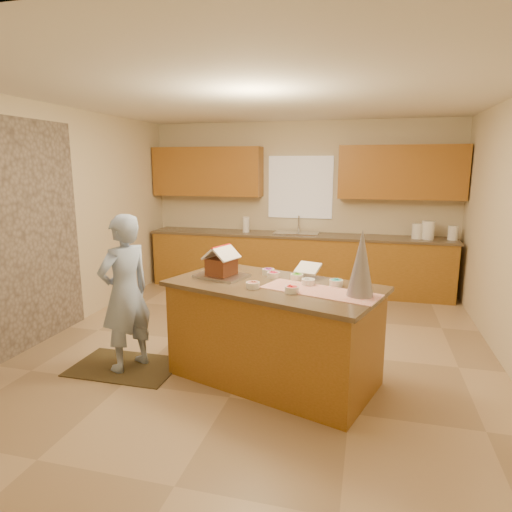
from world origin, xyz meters
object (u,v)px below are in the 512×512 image
object	(u,v)px
boy	(125,293)
gingerbread_house	(221,264)
tinsel_tree	(361,263)
island_base	(274,334)

from	to	relation	value
boy	gingerbread_house	world-z (taller)	boy
tinsel_tree	boy	xyz separation A→B (m)	(-2.22, 0.06, -0.43)
boy	gingerbread_house	bearing A→B (deg)	130.30
island_base	boy	bearing A→B (deg)	-156.38
island_base	boy	world-z (taller)	boy
boy	gingerbread_house	distance (m)	0.98
boy	tinsel_tree	bearing A→B (deg)	112.39
island_base	gingerbread_house	bearing A→B (deg)	-174.81
gingerbread_house	boy	bearing A→B (deg)	-163.55
island_base	gingerbread_house	world-z (taller)	gingerbread_house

